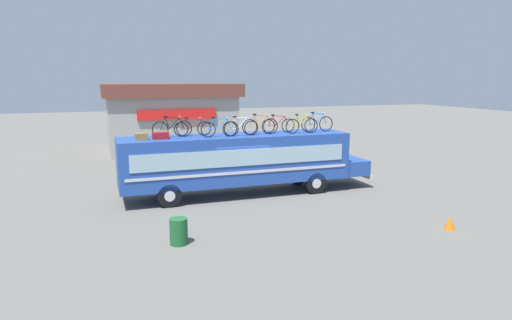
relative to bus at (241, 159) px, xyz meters
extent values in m
plane|color=#605E59|center=(-0.23, 0.00, -1.70)|extent=(120.00, 120.00, 0.00)
cube|color=#23479E|center=(-0.23, 0.00, 0.06)|extent=(10.72, 2.32, 2.20)
cube|color=#23479E|center=(5.79, 0.00, -0.68)|extent=(1.33, 2.14, 0.74)
cube|color=#99B7C6|center=(-0.23, -1.18, 0.29)|extent=(9.86, 0.04, 0.75)
cube|color=#99B7C6|center=(-0.23, 1.18, 0.29)|extent=(9.86, 0.04, 0.75)
cube|color=silver|center=(-0.23, -1.18, -0.38)|extent=(10.29, 0.03, 0.12)
cube|color=silver|center=(-0.23, 1.18, -0.38)|extent=(10.29, 0.03, 0.12)
cube|color=silver|center=(6.52, 0.00, -1.12)|extent=(0.16, 2.21, 0.24)
cylinder|color=black|center=(3.42, -1.02, -1.19)|extent=(1.02, 0.28, 1.02)
cylinder|color=silver|center=(3.42, -1.02, -1.19)|extent=(0.46, 0.30, 0.46)
cylinder|color=black|center=(3.42, 1.02, -1.19)|extent=(1.02, 0.28, 1.02)
cylinder|color=silver|center=(3.42, 1.02, -1.19)|extent=(0.46, 0.30, 0.46)
cylinder|color=black|center=(-3.55, -1.02, -1.19)|extent=(1.02, 0.28, 1.02)
cylinder|color=silver|center=(-3.55, -1.02, -1.19)|extent=(0.46, 0.30, 0.46)
cylinder|color=black|center=(-3.55, 1.02, -1.19)|extent=(1.02, 0.28, 1.02)
cylinder|color=silver|center=(-3.55, 1.02, -1.19)|extent=(0.46, 0.30, 0.46)
cube|color=olive|center=(-4.54, -0.27, 1.30)|extent=(0.52, 0.36, 0.29)
cube|color=maroon|center=(-3.72, -0.21, 1.30)|extent=(0.69, 0.44, 0.29)
torus|color=black|center=(-3.66, 0.23, 1.52)|extent=(0.73, 0.04, 0.73)
torus|color=black|center=(-2.60, 0.23, 1.52)|extent=(0.73, 0.04, 0.73)
cylinder|color=black|center=(-3.34, 0.23, 1.79)|extent=(0.20, 0.04, 0.52)
cylinder|color=black|center=(-3.03, 0.23, 1.78)|extent=(0.49, 0.04, 0.50)
cylinder|color=black|center=(-3.11, 0.23, 2.03)|extent=(0.64, 0.04, 0.07)
cylinder|color=black|center=(-3.46, 0.23, 1.53)|extent=(0.40, 0.03, 0.05)
cylinder|color=black|center=(-3.55, 0.23, 1.78)|extent=(0.26, 0.03, 0.54)
cylinder|color=black|center=(-2.70, 0.23, 1.77)|extent=(0.22, 0.03, 0.51)
cylinder|color=silver|center=(-2.79, 0.23, 2.06)|extent=(0.03, 0.44, 0.03)
ellipsoid|color=black|center=(-3.43, 0.23, 2.09)|extent=(0.20, 0.08, 0.06)
torus|color=black|center=(-2.72, 0.33, 1.49)|extent=(0.66, 0.04, 0.66)
torus|color=black|center=(-1.65, 0.33, 1.49)|extent=(0.66, 0.04, 0.66)
cylinder|color=red|center=(-2.40, 0.33, 1.73)|extent=(0.20, 0.04, 0.47)
cylinder|color=red|center=(-2.08, 0.33, 1.72)|extent=(0.49, 0.04, 0.45)
cylinder|color=red|center=(-2.16, 0.33, 1.95)|extent=(0.64, 0.04, 0.07)
cylinder|color=red|center=(-2.51, 0.33, 1.50)|extent=(0.41, 0.03, 0.05)
cylinder|color=red|center=(-2.60, 0.33, 1.72)|extent=(0.26, 0.03, 0.49)
cylinder|color=red|center=(-1.75, 0.33, 1.71)|extent=(0.22, 0.03, 0.46)
cylinder|color=silver|center=(-1.84, 0.33, 1.98)|extent=(0.03, 0.44, 0.03)
ellipsoid|color=black|center=(-2.48, 0.33, 2.00)|extent=(0.20, 0.08, 0.06)
torus|color=black|center=(-1.64, -0.39, 1.50)|extent=(0.69, 0.04, 0.69)
torus|color=black|center=(-0.57, -0.39, 1.50)|extent=(0.69, 0.04, 0.69)
cylinder|color=#197FDB|center=(-1.32, -0.39, 1.76)|extent=(0.20, 0.04, 0.49)
cylinder|color=#197FDB|center=(-1.00, -0.39, 1.74)|extent=(0.49, 0.04, 0.47)
cylinder|color=#197FDB|center=(-1.08, -0.39, 1.98)|extent=(0.64, 0.04, 0.07)
cylinder|color=#197FDB|center=(-1.44, -0.39, 1.51)|extent=(0.41, 0.03, 0.05)
cylinder|color=#197FDB|center=(-1.52, -0.39, 1.75)|extent=(0.26, 0.03, 0.51)
cylinder|color=#197FDB|center=(-0.67, -0.39, 1.73)|extent=(0.22, 0.03, 0.48)
cylinder|color=silver|center=(-0.76, -0.39, 2.02)|extent=(0.03, 0.44, 0.03)
ellipsoid|color=black|center=(-1.40, -0.39, 2.04)|extent=(0.20, 0.08, 0.06)
torus|color=black|center=(-0.63, -0.37, 1.50)|extent=(0.69, 0.04, 0.69)
torus|color=black|center=(0.39, -0.37, 1.50)|extent=(0.69, 0.04, 0.69)
cylinder|color=white|center=(-0.32, -0.37, 1.76)|extent=(0.20, 0.04, 0.49)
cylinder|color=white|center=(-0.02, -0.37, 1.74)|extent=(0.48, 0.04, 0.47)
cylinder|color=white|center=(-0.10, -0.37, 1.98)|extent=(0.62, 0.04, 0.07)
cylinder|color=white|center=(-0.44, -0.37, 1.51)|extent=(0.39, 0.03, 0.05)
cylinder|color=white|center=(-0.52, -0.37, 1.75)|extent=(0.25, 0.03, 0.51)
cylinder|color=white|center=(0.30, -0.37, 1.73)|extent=(0.21, 0.03, 0.48)
cylinder|color=silver|center=(0.21, -0.37, 2.02)|extent=(0.03, 0.44, 0.03)
ellipsoid|color=black|center=(-0.41, -0.37, 2.04)|extent=(0.20, 0.08, 0.06)
torus|color=black|center=(0.40, -0.14, 1.53)|extent=(0.74, 0.04, 0.74)
torus|color=black|center=(1.43, -0.14, 1.53)|extent=(0.74, 0.04, 0.74)
cylinder|color=orange|center=(0.71, -0.14, 1.81)|extent=(0.20, 0.04, 0.53)
cylinder|color=orange|center=(1.01, -0.14, 1.79)|extent=(0.48, 0.04, 0.51)
cylinder|color=orange|center=(0.93, -0.14, 2.05)|extent=(0.62, 0.04, 0.07)
cylinder|color=orange|center=(0.59, -0.14, 1.54)|extent=(0.39, 0.03, 0.05)
cylinder|color=orange|center=(0.51, -0.14, 1.80)|extent=(0.25, 0.03, 0.55)
cylinder|color=orange|center=(1.33, -0.14, 1.78)|extent=(0.22, 0.03, 0.52)
cylinder|color=silver|center=(1.24, -0.14, 2.08)|extent=(0.03, 0.44, 0.03)
ellipsoid|color=black|center=(0.62, -0.14, 2.11)|extent=(0.20, 0.08, 0.06)
torus|color=black|center=(1.44, 0.17, 1.50)|extent=(0.68, 0.04, 0.68)
torus|color=black|center=(2.47, 0.17, 1.50)|extent=(0.68, 0.04, 0.68)
cylinder|color=red|center=(1.75, 0.17, 1.75)|extent=(0.20, 0.04, 0.48)
cylinder|color=red|center=(2.06, 0.17, 1.74)|extent=(0.48, 0.04, 0.47)
cylinder|color=red|center=(1.97, 0.17, 1.97)|extent=(0.62, 0.04, 0.07)
cylinder|color=red|center=(1.63, 0.17, 1.51)|extent=(0.39, 0.03, 0.05)
cylinder|color=red|center=(1.55, 0.17, 1.74)|extent=(0.25, 0.03, 0.50)
cylinder|color=red|center=(2.38, 0.17, 1.73)|extent=(0.22, 0.03, 0.47)
cylinder|color=silver|center=(2.28, 0.17, 2.01)|extent=(0.03, 0.44, 0.03)
ellipsoid|color=black|center=(1.66, 0.17, 2.03)|extent=(0.20, 0.08, 0.06)
torus|color=black|center=(2.46, -0.38, 1.51)|extent=(0.71, 0.04, 0.71)
torus|color=black|center=(3.44, -0.38, 1.51)|extent=(0.71, 0.04, 0.71)
cylinder|color=#B2B20C|center=(2.75, -0.38, 1.78)|extent=(0.19, 0.04, 0.50)
cylinder|color=#B2B20C|center=(3.05, -0.38, 1.76)|extent=(0.46, 0.04, 0.48)
cylinder|color=#B2B20C|center=(2.97, -0.38, 2.01)|extent=(0.59, 0.04, 0.07)
cylinder|color=#B2B20C|center=(2.64, -0.38, 1.52)|extent=(0.38, 0.03, 0.05)
cylinder|color=#B2B20C|center=(2.57, -0.38, 1.77)|extent=(0.24, 0.03, 0.52)
cylinder|color=#B2B20C|center=(3.35, -0.38, 1.75)|extent=(0.21, 0.03, 0.49)
cylinder|color=silver|center=(3.26, -0.38, 2.04)|extent=(0.03, 0.44, 0.03)
ellipsoid|color=black|center=(2.67, -0.38, 2.06)|extent=(0.20, 0.08, 0.06)
torus|color=black|center=(3.46, -0.04, 1.53)|extent=(0.74, 0.04, 0.74)
torus|color=black|center=(4.43, -0.04, 1.53)|extent=(0.74, 0.04, 0.74)
cylinder|color=#197FDB|center=(3.75, -0.04, 1.81)|extent=(0.19, 0.04, 0.53)
cylinder|color=#197FDB|center=(4.04, -0.04, 1.79)|extent=(0.45, 0.04, 0.51)
cylinder|color=#197FDB|center=(3.96, -0.04, 2.05)|extent=(0.58, 0.04, 0.07)
cylinder|color=#197FDB|center=(3.64, -0.04, 1.54)|extent=(0.37, 0.03, 0.05)
cylinder|color=#197FDB|center=(3.56, -0.04, 1.80)|extent=(0.24, 0.03, 0.55)
cylinder|color=#197FDB|center=(4.34, -0.04, 1.78)|extent=(0.20, 0.03, 0.52)
cylinder|color=silver|center=(4.25, -0.04, 2.08)|extent=(0.03, 0.44, 0.03)
ellipsoid|color=black|center=(3.67, -0.04, 2.11)|extent=(0.20, 0.08, 0.06)
cube|color=#9E9E99|center=(-0.95, 15.58, 0.36)|extent=(9.14, 7.63, 4.13)
cube|color=brown|center=(-0.95, 15.58, 2.89)|extent=(9.88, 8.25, 0.94)
cube|color=red|center=(-0.95, 11.66, 1.27)|extent=(5.49, 0.16, 0.70)
cylinder|color=#1E592D|center=(-3.94, -5.54, -1.26)|extent=(0.60, 0.60, 0.89)
cone|color=orange|center=(5.67, -7.36, -1.47)|extent=(0.40, 0.40, 0.48)
camera|label=1|loc=(-6.28, -19.81, 3.74)|focal=31.49mm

